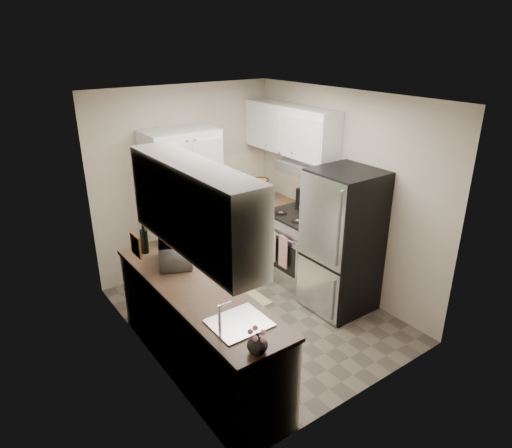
# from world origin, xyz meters

# --- Properties ---
(ground) EXTENTS (3.20, 3.20, 0.00)m
(ground) POSITION_xyz_m (0.00, 0.00, 0.00)
(ground) COLOR #665B4C
(ground) RESTS_ON ground
(room_shell) EXTENTS (2.64, 3.24, 2.52)m
(room_shell) POSITION_xyz_m (-0.02, -0.01, 1.63)
(room_shell) COLOR beige
(room_shell) RESTS_ON ground
(pantry_cabinet) EXTENTS (0.90, 0.55, 2.00)m
(pantry_cabinet) POSITION_xyz_m (-0.20, 1.32, 1.00)
(pantry_cabinet) COLOR white
(pantry_cabinet) RESTS_ON ground
(base_cabinet_left) EXTENTS (0.60, 2.30, 0.88)m
(base_cabinet_left) POSITION_xyz_m (-0.99, -0.43, 0.44)
(base_cabinet_left) COLOR white
(base_cabinet_left) RESTS_ON ground
(countertop_left) EXTENTS (0.63, 2.33, 0.04)m
(countertop_left) POSITION_xyz_m (-0.99, -0.43, 0.90)
(countertop_left) COLOR brown
(countertop_left) RESTS_ON base_cabinet_left
(base_cabinet_right) EXTENTS (0.60, 0.80, 0.88)m
(base_cabinet_right) POSITION_xyz_m (0.99, 1.19, 0.44)
(base_cabinet_right) COLOR white
(base_cabinet_right) RESTS_ON ground
(countertop_right) EXTENTS (0.63, 0.83, 0.04)m
(countertop_right) POSITION_xyz_m (0.99, 1.19, 0.90)
(countertop_right) COLOR brown
(countertop_right) RESTS_ON base_cabinet_right
(electric_range) EXTENTS (0.71, 0.78, 1.13)m
(electric_range) POSITION_xyz_m (0.97, 0.39, 0.48)
(electric_range) COLOR #B7B7BC
(electric_range) RESTS_ON ground
(refrigerator) EXTENTS (0.70, 0.72, 1.70)m
(refrigerator) POSITION_xyz_m (0.94, -0.41, 0.85)
(refrigerator) COLOR #B7B7BC
(refrigerator) RESTS_ON ground
(microwave) EXTENTS (0.49, 0.57, 0.26)m
(microwave) POSITION_xyz_m (-0.92, 0.11, 1.05)
(microwave) COLOR #A3A2A7
(microwave) RESTS_ON countertop_left
(wine_bottle) EXTENTS (0.08, 0.08, 0.33)m
(wine_bottle) POSITION_xyz_m (-1.08, 0.51, 1.08)
(wine_bottle) COLOR black
(wine_bottle) RESTS_ON countertop_left
(flower_vase) EXTENTS (0.17, 0.17, 0.16)m
(flower_vase) POSITION_xyz_m (-1.08, -1.52, 1.00)
(flower_vase) COLOR white
(flower_vase) RESTS_ON countertop_left
(cutting_board) EXTENTS (0.03, 0.27, 0.34)m
(cutting_board) POSITION_xyz_m (-0.83, 0.64, 1.09)
(cutting_board) COLOR #479239
(cutting_board) RESTS_ON countertop_left
(toaster_oven) EXTENTS (0.34, 0.39, 0.20)m
(toaster_oven) POSITION_xyz_m (0.94, 1.21, 1.02)
(toaster_oven) COLOR #B7B8BC
(toaster_oven) RESTS_ON countertop_right
(fruit_basket) EXTENTS (0.30, 0.30, 0.10)m
(fruit_basket) POSITION_xyz_m (0.96, 1.23, 1.17)
(fruit_basket) COLOR orange
(fruit_basket) RESTS_ON toaster_oven
(kitchen_mat) EXTENTS (0.57, 0.90, 0.01)m
(kitchen_mat) POSITION_xyz_m (0.03, 0.51, 0.01)
(kitchen_mat) COLOR beige
(kitchen_mat) RESTS_ON ground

